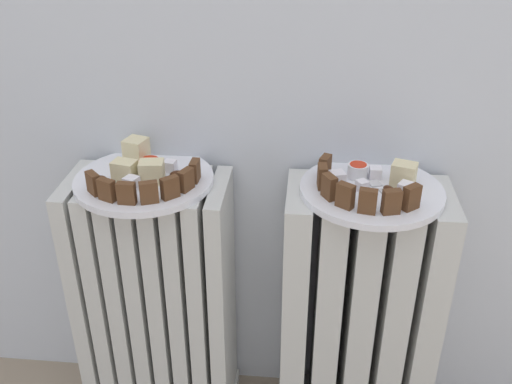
% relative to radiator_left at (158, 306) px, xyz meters
% --- Properties ---
extents(radiator_left, '(0.31, 0.17, 0.57)m').
position_rel_radiator_left_xyz_m(radiator_left, '(0.00, 0.00, 0.00)').
color(radiator_left, silver).
rests_on(radiator_left, ground_plane).
extents(radiator_right, '(0.31, 0.17, 0.57)m').
position_rel_radiator_left_xyz_m(radiator_right, '(0.41, -0.00, -0.00)').
color(radiator_right, silver).
rests_on(radiator_right, ground_plane).
extents(plate_left, '(0.25, 0.25, 0.01)m').
position_rel_radiator_left_xyz_m(plate_left, '(0.00, -0.00, 0.30)').
color(plate_left, white).
rests_on(plate_left, radiator_left).
extents(plate_right, '(0.25, 0.25, 0.01)m').
position_rel_radiator_left_xyz_m(plate_right, '(0.41, -0.00, 0.30)').
color(plate_right, white).
rests_on(plate_right, radiator_right).
extents(dark_cake_slice_left_0, '(0.03, 0.03, 0.04)m').
position_rel_radiator_left_xyz_m(dark_cake_slice_left_0, '(-0.07, -0.07, 0.32)').
color(dark_cake_slice_left_0, '#56351E').
rests_on(dark_cake_slice_left_0, plate_left).
extents(dark_cake_slice_left_1, '(0.03, 0.03, 0.04)m').
position_rel_radiator_left_xyz_m(dark_cake_slice_left_1, '(-0.04, -0.09, 0.32)').
color(dark_cake_slice_left_1, '#56351E').
rests_on(dark_cake_slice_left_1, plate_left).
extents(dark_cake_slice_left_2, '(0.03, 0.01, 0.04)m').
position_rel_radiator_left_xyz_m(dark_cake_slice_left_2, '(-0.00, -0.10, 0.32)').
color(dark_cake_slice_left_2, '#56351E').
rests_on(dark_cake_slice_left_2, plate_left).
extents(dark_cake_slice_left_3, '(0.03, 0.02, 0.04)m').
position_rel_radiator_left_xyz_m(dark_cake_slice_left_3, '(0.03, -0.09, 0.32)').
color(dark_cake_slice_left_3, '#56351E').
rests_on(dark_cake_slice_left_3, plate_left).
extents(dark_cake_slice_left_4, '(0.03, 0.03, 0.04)m').
position_rel_radiator_left_xyz_m(dark_cake_slice_left_4, '(0.07, -0.07, 0.32)').
color(dark_cake_slice_left_4, '#56351E').
rests_on(dark_cake_slice_left_4, plate_left).
extents(dark_cake_slice_left_5, '(0.03, 0.03, 0.04)m').
position_rel_radiator_left_xyz_m(dark_cake_slice_left_5, '(0.09, -0.04, 0.32)').
color(dark_cake_slice_left_5, '#56351E').
rests_on(dark_cake_slice_left_5, plate_left).
extents(dark_cake_slice_left_6, '(0.02, 0.03, 0.04)m').
position_rel_radiator_left_xyz_m(dark_cake_slice_left_6, '(0.10, -0.00, 0.32)').
color(dark_cake_slice_left_6, '#56351E').
rests_on(dark_cake_slice_left_6, plate_left).
extents(marble_cake_slice_left_0, '(0.05, 0.04, 0.04)m').
position_rel_radiator_left_xyz_m(marble_cake_slice_left_0, '(-0.03, -0.01, 0.32)').
color(marble_cake_slice_left_0, beige).
rests_on(marble_cake_slice_left_0, plate_left).
extents(marble_cake_slice_left_1, '(0.05, 0.04, 0.04)m').
position_rel_radiator_left_xyz_m(marble_cake_slice_left_1, '(0.02, -0.02, 0.32)').
color(marble_cake_slice_left_1, beige).
rests_on(marble_cake_slice_left_1, plate_left).
extents(marble_cake_slice_left_2, '(0.05, 0.05, 0.05)m').
position_rel_radiator_left_xyz_m(marble_cake_slice_left_2, '(-0.03, 0.05, 0.33)').
color(marble_cake_slice_left_2, beige).
rests_on(marble_cake_slice_left_2, plate_left).
extents(turkish_delight_left_0, '(0.02, 0.02, 0.02)m').
position_rel_radiator_left_xyz_m(turkish_delight_left_0, '(0.04, 0.03, 0.31)').
color(turkish_delight_left_0, white).
rests_on(turkish_delight_left_0, plate_left).
extents(turkish_delight_left_1, '(0.03, 0.03, 0.02)m').
position_rel_radiator_left_xyz_m(turkish_delight_left_1, '(-0.01, -0.05, 0.31)').
color(turkish_delight_left_1, white).
rests_on(turkish_delight_left_1, plate_left).
extents(medjool_date_left_0, '(0.03, 0.02, 0.02)m').
position_rel_radiator_left_xyz_m(medjool_date_left_0, '(0.06, 0.00, 0.31)').
color(medjool_date_left_0, '#3D1E0F').
rests_on(medjool_date_left_0, plate_left).
extents(medjool_date_left_1, '(0.03, 0.02, 0.02)m').
position_rel_radiator_left_xyz_m(medjool_date_left_1, '(-0.07, -0.03, 0.31)').
color(medjool_date_left_1, '#3D1E0F').
rests_on(medjool_date_left_1, plate_left).
extents(jam_bowl_left, '(0.04, 0.04, 0.02)m').
position_rel_radiator_left_xyz_m(jam_bowl_left, '(0.00, 0.03, 0.31)').
color(jam_bowl_left, white).
rests_on(jam_bowl_left, plate_left).
extents(dark_cake_slice_right_0, '(0.02, 0.03, 0.04)m').
position_rel_radiator_left_xyz_m(dark_cake_slice_right_0, '(0.33, 0.03, 0.32)').
color(dark_cake_slice_right_0, '#56351E').
rests_on(dark_cake_slice_right_0, plate_right).
extents(dark_cake_slice_right_1, '(0.02, 0.03, 0.04)m').
position_rel_radiator_left_xyz_m(dark_cake_slice_right_1, '(0.32, -0.01, 0.32)').
color(dark_cake_slice_right_1, '#56351E').
rests_on(dark_cake_slice_right_1, plate_right).
extents(dark_cake_slice_right_2, '(0.03, 0.03, 0.04)m').
position_rel_radiator_left_xyz_m(dark_cake_slice_right_2, '(0.33, -0.04, 0.32)').
color(dark_cake_slice_right_2, '#56351E').
rests_on(dark_cake_slice_right_2, plate_right).
extents(dark_cake_slice_right_3, '(0.03, 0.03, 0.04)m').
position_rel_radiator_left_xyz_m(dark_cake_slice_right_3, '(0.36, -0.07, 0.32)').
color(dark_cake_slice_right_3, '#56351E').
rests_on(dark_cake_slice_right_3, plate_right).
extents(dark_cake_slice_right_4, '(0.03, 0.02, 0.04)m').
position_rel_radiator_left_xyz_m(dark_cake_slice_right_4, '(0.39, -0.09, 0.32)').
color(dark_cake_slice_right_4, '#56351E').
rests_on(dark_cake_slice_right_4, plate_right).
extents(dark_cake_slice_right_5, '(0.03, 0.02, 0.04)m').
position_rel_radiator_left_xyz_m(dark_cake_slice_right_5, '(0.43, -0.09, 0.32)').
color(dark_cake_slice_right_5, '#56351E').
rests_on(dark_cake_slice_right_5, plate_right).
extents(dark_cake_slice_right_6, '(0.03, 0.03, 0.04)m').
position_rel_radiator_left_xyz_m(dark_cake_slice_right_6, '(0.47, -0.07, 0.32)').
color(dark_cake_slice_right_6, '#56351E').
rests_on(dark_cake_slice_right_6, plate_right).
extents(marble_cake_slice_right_0, '(0.05, 0.04, 0.04)m').
position_rel_radiator_left_xyz_m(marble_cake_slice_right_0, '(0.46, 0.01, 0.32)').
color(marble_cake_slice_right_0, beige).
rests_on(marble_cake_slice_right_0, plate_right).
extents(turkish_delight_right_0, '(0.02, 0.02, 0.02)m').
position_rel_radiator_left_xyz_m(turkish_delight_right_0, '(0.42, 0.04, 0.31)').
color(turkish_delight_right_0, white).
rests_on(turkish_delight_right_0, plate_right).
extents(turkish_delight_right_1, '(0.03, 0.03, 0.02)m').
position_rel_radiator_left_xyz_m(turkish_delight_right_1, '(0.46, -0.02, 0.31)').
color(turkish_delight_right_1, white).
rests_on(turkish_delight_right_1, plate_right).
extents(turkish_delight_right_2, '(0.03, 0.03, 0.03)m').
position_rel_radiator_left_xyz_m(turkish_delight_right_2, '(0.35, 0.00, 0.31)').
color(turkish_delight_right_2, white).
rests_on(turkish_delight_right_2, plate_right).
extents(turkish_delight_right_3, '(0.03, 0.03, 0.02)m').
position_rel_radiator_left_xyz_m(turkish_delight_right_3, '(0.39, -0.01, 0.31)').
color(turkish_delight_right_3, white).
rests_on(turkish_delight_right_3, plate_right).
extents(medjool_date_right_0, '(0.03, 0.03, 0.01)m').
position_rel_radiator_left_xyz_m(medjool_date_right_0, '(0.44, -0.02, 0.31)').
color(medjool_date_right_0, '#3D1E0F').
rests_on(medjool_date_right_0, plate_right).
extents(medjool_date_right_1, '(0.03, 0.03, 0.02)m').
position_rel_radiator_left_xyz_m(medjool_date_right_1, '(0.47, 0.05, 0.31)').
color(medjool_date_right_1, '#3D1E0F').
rests_on(medjool_date_right_1, plate_right).
extents(jam_bowl_right, '(0.04, 0.04, 0.03)m').
position_rel_radiator_left_xyz_m(jam_bowl_right, '(0.39, 0.04, 0.32)').
color(jam_bowl_right, white).
rests_on(jam_bowl_right, plate_right).
extents(fork, '(0.05, 0.10, 0.00)m').
position_rel_radiator_left_xyz_m(fork, '(0.43, -0.02, 0.30)').
color(fork, silver).
rests_on(fork, plate_right).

